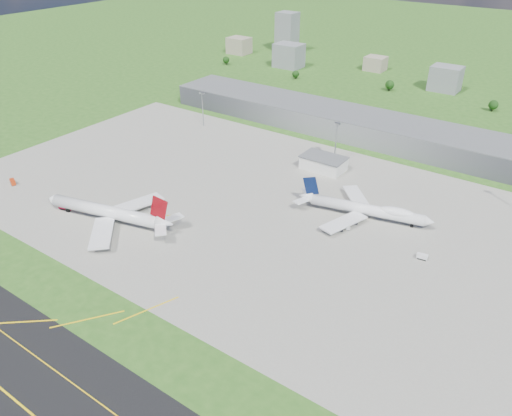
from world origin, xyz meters
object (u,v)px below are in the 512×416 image
Objects in this scene: tug_yellow at (170,218)px; van_white_near at (348,227)px; fire_truck at (66,206)px; airliner_red_twin at (110,213)px; crash_tender at (13,182)px; van_white_far at (422,257)px; airliner_blue_quad at (367,209)px.

van_white_near is at bearing -15.04° from tug_yellow.
van_white_near is at bearing 5.63° from fire_truck.
airliner_red_twin reaches higher than van_white_near.
airliner_red_twin is 15.67× the size of van_white_near.
tug_yellow is at bearing 34.56° from crash_tender.
fire_truck is 1.30× the size of crash_tender.
fire_truck is at bearing 20.94° from crash_tender.
crash_tender is 1.27× the size of van_white_near.
van_white_near is 39.31m from van_white_far.
van_white_far is at bearing -170.58° from airliner_red_twin.
airliner_red_twin is 30.63m from fire_truck.
van_white_near is at bearing -112.79° from airliner_blue_quad.
fire_truck is 1.66× the size of van_white_near.
van_white_far is at bearing -1.18° from fire_truck.
fire_truck is 183.47m from van_white_far.
airliner_red_twin is 131.53m from airliner_blue_quad.
van_white_near reaches higher than tug_yellow.
van_white_far is (171.53, 65.12, -0.39)m from fire_truck.
crash_tender is (-185.18, -83.85, -3.61)m from airliner_blue_quad.
van_white_far is at bearing -120.21° from van_white_near.
crash_tender reaches higher than van_white_far.
airliner_red_twin is 1.08× the size of airliner_blue_quad.
airliner_red_twin is 80.20m from crash_tender.
crash_tender is at bearing -171.80° from van_white_far.
van_white_near is 0.93× the size of van_white_far.
tug_yellow is 0.87× the size of van_white_near.
airliner_blue_quad reaches higher than van_white_near.
airliner_blue_quad reaches higher than crash_tender.
tug_yellow is at bearing -153.15° from airliner_red_twin.
fire_truck reaches higher than tug_yellow.
tug_yellow is 0.81× the size of van_white_far.
crash_tender is 230.85m from van_white_far.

